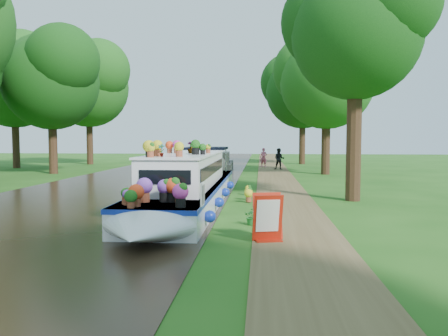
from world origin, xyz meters
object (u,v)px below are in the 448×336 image
pedestrian_dark (279,159)px  second_boat (217,164)px  pedestrian_pink (264,157)px  plant_boat (187,183)px  sandwich_board (268,219)px

pedestrian_dark → second_boat: bearing=-144.7°
pedestrian_dark → pedestrian_pink: bearing=122.5°
plant_boat → second_boat: bearing=91.8°
plant_boat → pedestrian_dark: plant_boat is taller
second_boat → sandwich_board: bearing=-83.0°
second_boat → sandwich_board: size_ratio=6.48×
plant_boat → second_boat: plant_boat is taller
second_boat → pedestrian_pink: 5.80m
pedestrian_pink → pedestrian_dark: bearing=-50.2°
plant_boat → pedestrian_pink: size_ratio=8.76×
plant_boat → pedestrian_pink: (2.75, 20.38, -0.05)m
plant_boat → sandwich_board: 5.46m
sandwich_board → pedestrian_dark: (1.20, 22.54, 0.30)m
second_boat → pedestrian_pink: pedestrian_pink is taller
second_boat → sandwich_board: (3.20, -20.32, -0.03)m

